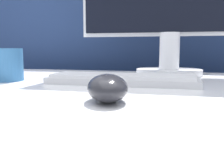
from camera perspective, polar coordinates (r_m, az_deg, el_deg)
partition_panel at (r=1.20m, az=5.57°, el=-6.98°), size 5.00×0.03×1.12m
computer_mouse_near at (r=0.43m, az=-0.99°, el=-0.86°), size 0.10×0.12×0.05m
keyboard at (r=0.65m, az=2.24°, el=1.04°), size 0.37×0.12×0.02m
mug at (r=0.77m, az=-22.28°, el=3.93°), size 0.10×0.10×0.09m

